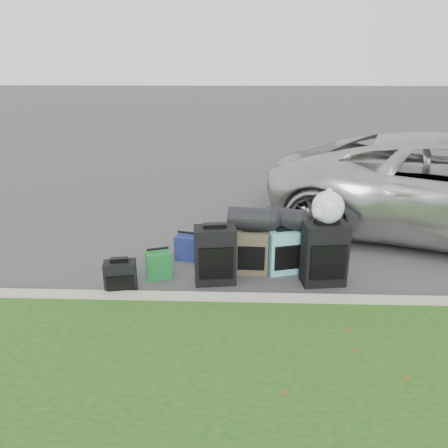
{
  "coord_description": "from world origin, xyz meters",
  "views": [
    {
      "loc": [
        0.09,
        -5.19,
        2.49
      ],
      "look_at": [
        -0.1,
        0.2,
        0.55
      ],
      "focal_mm": 35.0,
      "sensor_mm": 36.0,
      "label": 1
    }
  ],
  "objects_px": {
    "suitcase_teal": "(283,252)",
    "suitcase_large_black_right": "(324,254)",
    "suitcase_large_black_left": "(215,255)",
    "suitcase_olive": "(252,252)",
    "suitcase_small_black": "(121,280)",
    "tote_green": "(158,264)",
    "tote_navy": "(188,247)"
  },
  "relations": [
    {
      "from": "suitcase_teal",
      "to": "suitcase_large_black_right",
      "type": "distance_m",
      "value": 0.54
    },
    {
      "from": "suitcase_large_black_left",
      "to": "suitcase_teal",
      "type": "relative_size",
      "value": 1.24
    },
    {
      "from": "suitcase_large_black_left",
      "to": "suitcase_olive",
      "type": "relative_size",
      "value": 1.27
    },
    {
      "from": "suitcase_small_black",
      "to": "suitcase_large_black_left",
      "type": "bearing_deg",
      "value": 11.16
    },
    {
      "from": "suitcase_large_black_right",
      "to": "tote_green",
      "type": "height_order",
      "value": "suitcase_large_black_right"
    },
    {
      "from": "suitcase_small_black",
      "to": "suitcase_olive",
      "type": "relative_size",
      "value": 0.8
    },
    {
      "from": "suitcase_teal",
      "to": "tote_navy",
      "type": "bearing_deg",
      "value": 147.44
    },
    {
      "from": "suitcase_teal",
      "to": "suitcase_large_black_right",
      "type": "height_order",
      "value": "suitcase_large_black_right"
    },
    {
      "from": "suitcase_large_black_left",
      "to": "suitcase_teal",
      "type": "xyz_separation_m",
      "value": [
        0.85,
        0.3,
        -0.07
      ]
    },
    {
      "from": "suitcase_olive",
      "to": "suitcase_small_black",
      "type": "bearing_deg",
      "value": -151.28
    },
    {
      "from": "suitcase_olive",
      "to": "suitcase_large_black_right",
      "type": "relative_size",
      "value": 0.73
    },
    {
      "from": "suitcase_small_black",
      "to": "tote_green",
      "type": "bearing_deg",
      "value": 47.46
    },
    {
      "from": "suitcase_small_black",
      "to": "suitcase_teal",
      "type": "relative_size",
      "value": 0.78
    },
    {
      "from": "suitcase_small_black",
      "to": "tote_navy",
      "type": "xyz_separation_m",
      "value": [
        0.64,
        1.11,
        -0.05
      ]
    },
    {
      "from": "suitcase_olive",
      "to": "suitcase_teal",
      "type": "height_order",
      "value": "suitcase_teal"
    },
    {
      "from": "tote_green",
      "to": "tote_navy",
      "type": "xyz_separation_m",
      "value": [
        0.31,
        0.57,
        0.0
      ]
    },
    {
      "from": "suitcase_olive",
      "to": "tote_navy",
      "type": "bearing_deg",
      "value": 158.57
    },
    {
      "from": "tote_green",
      "to": "tote_navy",
      "type": "distance_m",
      "value": 0.65
    },
    {
      "from": "suitcase_large_black_left",
      "to": "suitcase_large_black_right",
      "type": "relative_size",
      "value": 0.93
    },
    {
      "from": "suitcase_large_black_right",
      "to": "tote_green",
      "type": "bearing_deg",
      "value": 170.11
    },
    {
      "from": "suitcase_olive",
      "to": "suitcase_large_black_left",
      "type": "bearing_deg",
      "value": -144.32
    },
    {
      "from": "suitcase_large_black_right",
      "to": "suitcase_olive",
      "type": "bearing_deg",
      "value": 155.22
    },
    {
      "from": "tote_green",
      "to": "tote_navy",
      "type": "relative_size",
      "value": 1.0
    },
    {
      "from": "suitcase_teal",
      "to": "tote_navy",
      "type": "xyz_separation_m",
      "value": [
        -1.26,
        0.38,
        -0.12
      ]
    },
    {
      "from": "suitcase_small_black",
      "to": "suitcase_olive",
      "type": "distance_m",
      "value": 1.66
    },
    {
      "from": "suitcase_small_black",
      "to": "suitcase_olive",
      "type": "xyz_separation_m",
      "value": [
        1.5,
        0.72,
        0.06
      ]
    },
    {
      "from": "tote_green",
      "to": "suitcase_large_black_left",
      "type": "bearing_deg",
      "value": -28.67
    },
    {
      "from": "tote_green",
      "to": "suitcase_olive",
      "type": "bearing_deg",
      "value": -11.18
    },
    {
      "from": "suitcase_large_black_right",
      "to": "tote_navy",
      "type": "xyz_separation_m",
      "value": [
        -1.72,
        0.66,
        -0.21
      ]
    },
    {
      "from": "suitcase_small_black",
      "to": "suitcase_large_black_right",
      "type": "height_order",
      "value": "suitcase_large_black_right"
    },
    {
      "from": "suitcase_large_black_left",
      "to": "tote_navy",
      "type": "distance_m",
      "value": 0.81
    },
    {
      "from": "suitcase_large_black_right",
      "to": "suitcase_large_black_left",
      "type": "bearing_deg",
      "value": 173.52
    }
  ]
}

